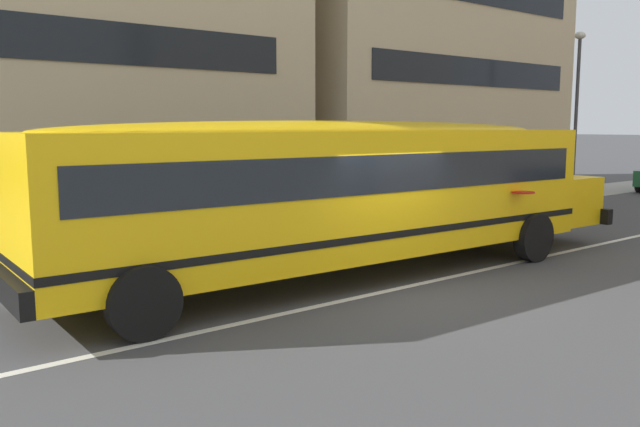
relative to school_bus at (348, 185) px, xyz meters
name	(u,v)px	position (x,y,z in m)	size (l,w,h in m)	color
ground_plane	(392,290)	(-0.10, -1.35, -1.83)	(400.00, 400.00, 0.00)	#424244
sidewalk_far	(201,237)	(-0.10, 5.89, -1.82)	(120.00, 3.00, 0.01)	gray
lane_centreline	(392,290)	(-0.10, -1.35, -1.82)	(110.00, 0.16, 0.01)	silver
school_bus	(348,185)	(0.00, 0.00, 0.00)	(13.85, 3.57, 3.08)	yellow
parked_car_silver_end_of_row	(524,190)	(10.36, 2.99, -0.98)	(3.90, 1.88, 1.64)	#B7BABF
street_lamp	(577,93)	(17.12, 5.19, 2.49)	(0.44, 0.44, 6.80)	#38383D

